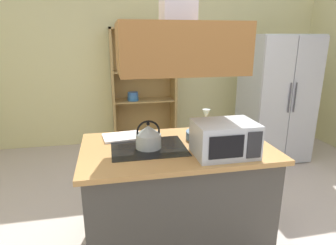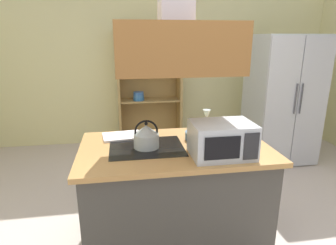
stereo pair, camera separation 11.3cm
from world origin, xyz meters
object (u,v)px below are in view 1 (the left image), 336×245
at_px(cutting_board, 122,137).
at_px(microwave, 225,139).
at_px(dish_cabinet, 144,95).
at_px(kettle, 148,137).
at_px(refrigerator, 276,98).
at_px(wine_glass_on_counter, 206,115).
at_px(fruit_bowl, 200,133).

height_order(cutting_board, microwave, microwave).
xyz_separation_m(dish_cabinet, cutting_board, (-0.46, -2.23, 0.06)).
distance_m(kettle, microwave, 0.60).
bearing_deg(microwave, refrigerator, 49.50).
relative_size(refrigerator, dish_cabinet, 0.95).
xyz_separation_m(refrigerator, wine_glass_on_counter, (-1.49, -1.20, 0.15)).
xyz_separation_m(dish_cabinet, microwave, (0.28, -2.78, 0.18)).
bearing_deg(refrigerator, cutting_board, -151.12).
relative_size(cutting_board, microwave, 0.74).
relative_size(dish_cabinet, cutting_board, 5.62).
bearing_deg(kettle, cutting_board, 123.45).
distance_m(dish_cabinet, microwave, 2.80).
distance_m(microwave, fruit_bowl, 0.40).
bearing_deg(microwave, fruit_bowl, 100.52).
xyz_separation_m(microwave, fruit_bowl, (-0.07, 0.38, -0.08)).
distance_m(kettle, wine_glass_on_counter, 0.71).
bearing_deg(cutting_board, fruit_bowl, -14.19).
xyz_separation_m(dish_cabinet, fruit_bowl, (0.21, -2.40, 0.10)).
bearing_deg(wine_glass_on_counter, fruit_bowl, -119.92).
distance_m(cutting_board, wine_glass_on_counter, 0.82).
distance_m(kettle, cutting_board, 0.37).
height_order(refrigerator, fruit_bowl, refrigerator).
height_order(microwave, wine_glass_on_counter, microwave).
distance_m(dish_cabinet, wine_glass_on_counter, 2.20).
relative_size(kettle, cutting_board, 0.68).
bearing_deg(fruit_bowl, kettle, -165.17).
bearing_deg(wine_glass_on_counter, cutting_board, -175.61).
xyz_separation_m(kettle, cutting_board, (-0.20, 0.30, -0.09)).
bearing_deg(cutting_board, microwave, -36.62).
bearing_deg(microwave, cutting_board, 143.38).
relative_size(refrigerator, microwave, 3.93).
bearing_deg(kettle, wine_glass_on_counter, 30.42).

